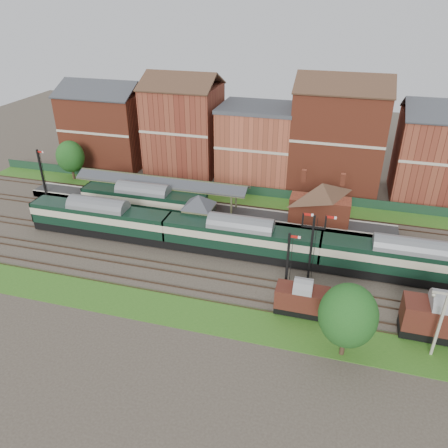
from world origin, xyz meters
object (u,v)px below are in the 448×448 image
(semaphore_bracket, at_px, (312,243))
(platform_railcar, at_px, (144,201))
(signal_box, at_px, (199,215))
(dmu_train, at_px, (241,238))
(goods_van_a, at_px, (302,299))

(semaphore_bracket, bearing_deg, platform_railcar, 159.77)
(signal_box, xyz_separation_m, platform_railcar, (-9.38, 3.25, -0.72))
(signal_box, height_order, dmu_train, signal_box)
(semaphore_bracket, xyz_separation_m, goods_van_a, (-0.09, -6.50, -2.79))
(platform_railcar, bearing_deg, goods_van_a, -32.51)
(platform_railcar, height_order, goods_van_a, platform_railcar)
(signal_box, bearing_deg, goods_van_a, -39.34)
(goods_van_a, bearing_deg, semaphore_bracket, 89.17)
(signal_box, height_order, platform_railcar, signal_box)
(semaphore_bracket, distance_m, dmu_train, 9.24)
(platform_railcar, bearing_deg, dmu_train, -22.40)
(semaphore_bracket, distance_m, goods_van_a, 7.07)
(semaphore_bracket, relative_size, dmu_train, 0.14)
(signal_box, xyz_separation_m, semaphore_bracket, (15.04, -5.75, 1.44))
(platform_railcar, xyz_separation_m, goods_van_a, (24.32, -15.50, -0.63))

